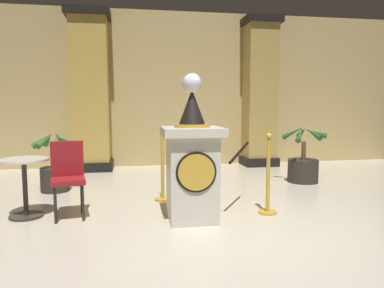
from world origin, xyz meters
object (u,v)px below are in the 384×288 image
object	(u,v)px
potted_palm_right	(303,165)
stanchion_near	(268,186)
stanchion_far	(163,176)
potted_palm_left	(55,171)
cafe_chair_red	(68,172)
cafe_table	(25,180)
pedestal_clock	(192,163)

from	to	relation	value
potted_palm_right	stanchion_near	bearing A→B (deg)	-127.95
stanchion_far	potted_palm_left	distance (m)	1.92
potted_palm_right	cafe_chair_red	xyz separation A→B (m)	(-3.92, -1.48, 0.26)
potted_palm_right	stanchion_far	bearing A→B (deg)	-161.82
cafe_table	cafe_chair_red	world-z (taller)	cafe_chair_red
stanchion_near	potted_palm_right	distance (m)	2.23
cafe_chair_red	potted_palm_right	bearing A→B (deg)	20.67
potted_palm_right	cafe_table	size ratio (longest dim) A/B	1.46
pedestal_clock	stanchion_near	xyz separation A→B (m)	(1.02, 0.09, -0.34)
stanchion_near	potted_palm_right	bearing A→B (deg)	52.05
potted_palm_left	cafe_table	bearing A→B (deg)	-92.92
potted_palm_left	cafe_chair_red	world-z (taller)	potted_palm_left
potted_palm_right	pedestal_clock	bearing A→B (deg)	-142.25
potted_palm_left	potted_palm_right	world-z (taller)	potted_palm_right
stanchion_far	cafe_table	world-z (taller)	stanchion_far
potted_palm_left	potted_palm_right	bearing A→B (deg)	-0.03
stanchion_near	cafe_chair_red	distance (m)	2.57
stanchion_near	cafe_table	size ratio (longest dim) A/B	1.41
stanchion_near	cafe_chair_red	world-z (taller)	stanchion_near
stanchion_near	cafe_table	bearing A→B (deg)	173.37
pedestal_clock	potted_palm_right	distance (m)	3.05
potted_palm_right	cafe_table	world-z (taller)	potted_palm_right
stanchion_far	cafe_chair_red	size ratio (longest dim) A/B	1.10
potted_palm_right	cafe_chair_red	size ratio (longest dim) A/B	1.14
pedestal_clock	potted_palm_left	bearing A→B (deg)	137.04
stanchion_near	stanchion_far	world-z (taller)	stanchion_far
stanchion_far	cafe_table	xyz separation A→B (m)	(-1.78, -0.52, 0.11)
stanchion_near	cafe_chair_red	bearing A→B (deg)	173.66
stanchion_near	potted_palm_right	xyz separation A→B (m)	(1.37, 1.76, -0.06)
pedestal_clock	cafe_table	world-z (taller)	pedestal_clock
cafe_table	pedestal_clock	bearing A→B (deg)	-12.29
cafe_table	cafe_chair_red	size ratio (longest dim) A/B	0.78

